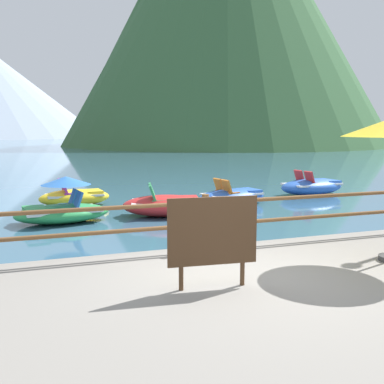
% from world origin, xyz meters
% --- Properties ---
extents(ground_plane, '(200.00, 200.00, 0.00)m').
position_xyz_m(ground_plane, '(0.00, 40.00, 0.00)').
color(ground_plane, '#38607A').
extents(promenade_dock, '(28.00, 8.00, 0.40)m').
position_xyz_m(promenade_dock, '(0.00, -2.20, 0.20)').
color(promenade_dock, gray).
rests_on(promenade_dock, ground).
extents(dock_railing, '(23.92, 0.12, 0.95)m').
position_xyz_m(dock_railing, '(0.00, 1.55, 0.99)').
color(dock_railing, brown).
rests_on(dock_railing, promenade_dock).
extents(sign_board, '(1.18, 0.16, 1.19)m').
position_xyz_m(sign_board, '(-0.62, -0.29, 1.13)').
color(sign_board, beige).
rests_on(sign_board, promenade_dock).
extents(pedal_boat_0, '(2.77, 1.73, 0.91)m').
position_xyz_m(pedal_boat_0, '(7.12, 9.03, 0.31)').
color(pedal_boat_0, blue).
rests_on(pedal_boat_0, ground).
extents(pedal_boat_1, '(2.58, 1.64, 1.20)m').
position_xyz_m(pedal_boat_1, '(-1.92, 6.82, 0.40)').
color(pedal_boat_1, green).
rests_on(pedal_boat_1, ground).
extents(pedal_boat_2, '(2.65, 1.88, 0.90)m').
position_xyz_m(pedal_boat_2, '(0.88, 6.82, 0.31)').
color(pedal_boat_2, red).
rests_on(pedal_boat_2, ground).
extents(pedal_boat_4, '(2.55, 1.53, 0.85)m').
position_xyz_m(pedal_boat_4, '(3.45, 8.01, 0.27)').
color(pedal_boat_4, blue).
rests_on(pedal_boat_4, ground).
extents(pedal_boat_5, '(2.25, 1.24, 0.86)m').
position_xyz_m(pedal_boat_5, '(-1.33, 9.39, 0.28)').
color(pedal_boat_5, yellow).
rests_on(pedal_boat_5, ground).
extents(cliff_headland, '(45.35, 45.35, 39.57)m').
position_xyz_m(cliff_headland, '(23.22, 58.17, 18.57)').
color(cliff_headland, '#386038').
rests_on(cliff_headland, ground).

